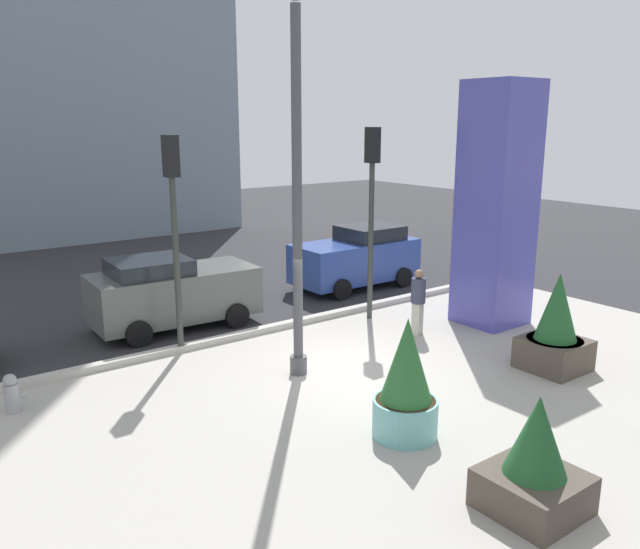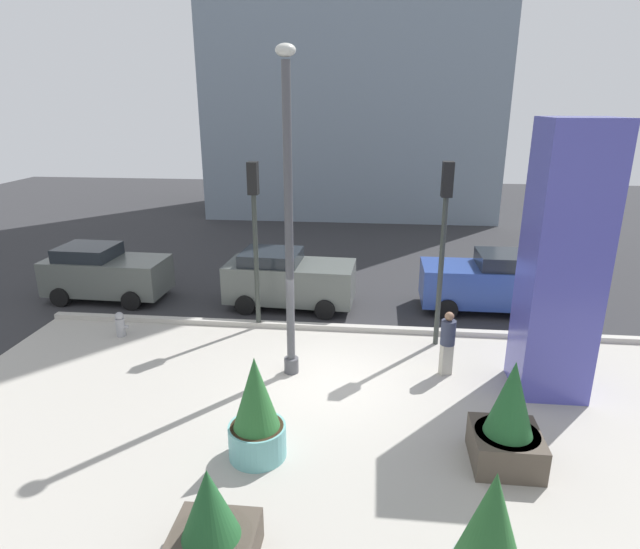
{
  "view_description": "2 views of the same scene",
  "coord_description": "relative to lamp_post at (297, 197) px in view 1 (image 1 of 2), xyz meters",
  "views": [
    {
      "loc": [
        -8.29,
        -10.06,
        5.23
      ],
      "look_at": [
        -0.29,
        0.65,
        2.01
      ],
      "focal_mm": 35.91,
      "sensor_mm": 36.0,
      "label": 1
    },
    {
      "loc": [
        0.92,
        -11.43,
        6.52
      ],
      "look_at": [
        -0.39,
        0.96,
        2.44
      ],
      "focal_mm": 29.8,
      "sensor_mm": 36.0,
      "label": 2
    }
  ],
  "objects": [
    {
      "name": "ground_plane",
      "position": [
        1.06,
        3.61,
        -3.75
      ],
      "size": [
        60.0,
        60.0,
        0.0
      ],
      "primitive_type": "plane",
      "color": "#2D2D30"
    },
    {
      "name": "plaza_pavement",
      "position": [
        1.06,
        -2.39,
        -3.75
      ],
      "size": [
        18.0,
        10.0,
        0.02
      ],
      "primitive_type": "cube",
      "color": "#ADA89E",
      "rests_on": "ground_plane"
    },
    {
      "name": "curb_strip",
      "position": [
        1.06,
        2.73,
        -3.67
      ],
      "size": [
        18.0,
        0.24,
        0.16
      ],
      "primitive_type": "cube",
      "color": "#B7B2A8",
      "rests_on": "ground_plane"
    },
    {
      "name": "lamp_post",
      "position": [
        0.0,
        0.0,
        0.0
      ],
      "size": [
        0.44,
        0.44,
        7.67
      ],
      "color": "#4C4C51",
      "rests_on": "ground_plane"
    },
    {
      "name": "art_pillar_blue",
      "position": [
        6.12,
        -0.11,
        -0.64
      ],
      "size": [
        1.53,
        1.53,
        6.22
      ],
      "primitive_type": "cube",
      "color": "#4C4CAD",
      "rests_on": "ground_plane"
    },
    {
      "name": "potted_plant_curbside",
      "position": [
        -0.22,
        -5.93,
        -3.06
      ],
      "size": [
        1.25,
        1.25,
        1.69
      ],
      "color": "#4C4238",
      "rests_on": "ground_plane"
    },
    {
      "name": "potted_plant_near_left",
      "position": [
        -0.13,
        -3.34,
        -2.81
      ],
      "size": [
        1.11,
        1.11,
        2.1
      ],
      "color": "#6BB2B2",
      "rests_on": "ground_plane"
    },
    {
      "name": "potted_plant_mid_plaza",
      "position": [
        4.55,
        -3.08,
        -2.86
      ],
      "size": [
        1.25,
        1.25,
        2.14
      ],
      "color": "#4C4238",
      "rests_on": "ground_plane"
    },
    {
      "name": "fire_hydrant",
      "position": [
        -5.27,
        1.63,
        -3.38
      ],
      "size": [
        0.36,
        0.26,
        0.75
      ],
      "color": "#99999E",
      "rests_on": "ground_plane"
    },
    {
      "name": "traffic_light_corner",
      "position": [
        3.78,
        2.06,
        -0.37
      ],
      "size": [
        0.28,
        0.42,
        5.07
      ],
      "color": "#333833",
      "rests_on": "ground_plane"
    },
    {
      "name": "traffic_light_far_side",
      "position": [
        -1.44,
        2.71,
        -0.44
      ],
      "size": [
        0.28,
        0.42,
        4.93
      ],
      "color": "#333833",
      "rests_on": "ground_plane"
    },
    {
      "name": "car_curb_east",
      "position": [
        5.67,
        4.85,
        -2.78
      ],
      "size": [
        4.09,
        2.02,
        1.94
      ],
      "color": "#2D4793",
      "rests_on": "ground_plane"
    },
    {
      "name": "car_curb_west",
      "position": [
        -0.8,
        4.52,
        -2.8
      ],
      "size": [
        4.25,
        2.23,
        1.88
      ],
      "color": "#565B56",
      "rests_on": "ground_plane"
    },
    {
      "name": "pedestrian_on_sidewalk",
      "position": [
        3.84,
        0.32,
        -2.82
      ],
      "size": [
        0.46,
        0.46,
        1.68
      ],
      "color": "#B2AD9E",
      "rests_on": "ground_plane"
    }
  ]
}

